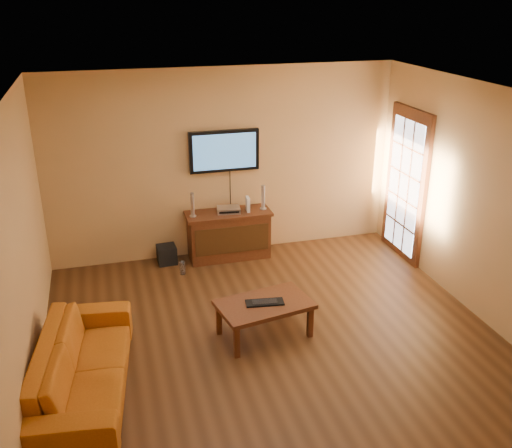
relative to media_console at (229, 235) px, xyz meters
name	(u,v)px	position (x,y,z in m)	size (l,w,h in m)	color
ground_plane	(275,341)	(0.01, -2.26, -0.35)	(5.00, 5.00, 0.00)	#3B2310
room_walls	(260,181)	(0.01, -1.63, 1.34)	(5.00, 5.00, 5.00)	tan
french_door	(406,186)	(2.46, -0.56, 0.70)	(0.07, 1.02, 2.22)	#45200F
media_console	(229,235)	(0.00, 0.00, 0.00)	(1.22, 0.47, 0.70)	#45200F
television	(224,151)	(0.00, 0.19, 1.20)	(0.99, 0.08, 0.59)	black
coffee_table	(264,307)	(-0.08, -2.10, 0.01)	(1.12, 0.79, 0.42)	#45200F
sofa	(82,358)	(-2.03, -2.59, 0.04)	(2.03, 0.59, 0.79)	#AA5812
speaker_left	(192,206)	(-0.51, -0.02, 0.51)	(0.10, 0.10, 0.35)	silver
speaker_right	(263,198)	(0.52, 0.00, 0.51)	(0.10, 0.10, 0.36)	silver
av_receiver	(229,210)	(0.01, 0.02, 0.38)	(0.33, 0.23, 0.07)	silver
game_console	(248,204)	(0.28, -0.02, 0.45)	(0.04, 0.15, 0.21)	white
subwoofer	(167,254)	(-0.91, 0.05, -0.22)	(0.26, 0.26, 0.26)	black
bottle	(182,268)	(-0.75, -0.37, -0.25)	(0.07, 0.07, 0.21)	white
keyboard	(265,302)	(-0.08, -2.12, 0.08)	(0.44, 0.21, 0.03)	black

